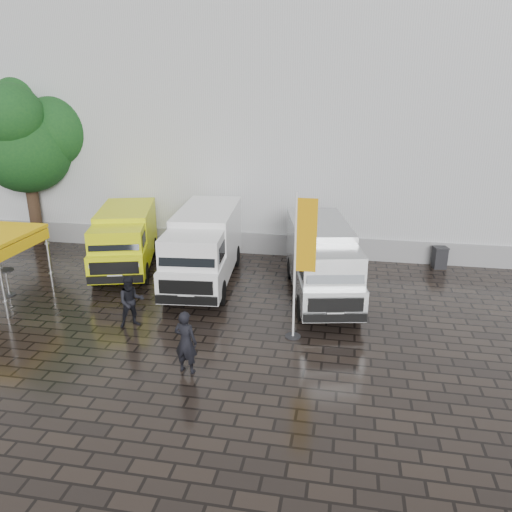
{
  "coord_description": "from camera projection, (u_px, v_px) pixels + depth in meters",
  "views": [
    {
      "loc": [
        2.79,
        -14.23,
        7.63
      ],
      "look_at": [
        -0.27,
        2.2,
        1.88
      ],
      "focal_mm": 35.0,
      "sensor_mm": 36.0,
      "label": 1
    }
  ],
  "objects": [
    {
      "name": "exhibition_hall",
      "position": [
        338.0,
        115.0,
        28.77
      ],
      "size": [
        44.0,
        16.0,
        12.0
      ],
      "primitive_type": "cube",
      "color": "silver",
      "rests_on": "ground"
    },
    {
      "name": "ground",
      "position": [
        252.0,
        333.0,
        16.2
      ],
      "size": [
        120.0,
        120.0,
        0.0
      ],
      "primitive_type": "plane",
      "color": "black",
      "rests_on": "ground"
    },
    {
      "name": "tree",
      "position": [
        24.0,
        139.0,
        23.82
      ],
      "size": [
        4.49,
        4.49,
        8.05
      ],
      "color": "black",
      "rests_on": "ground"
    },
    {
      "name": "cocktail_table",
      "position": [
        7.0,
        283.0,
        18.9
      ],
      "size": [
        0.6,
        0.6,
        1.05
      ],
      "primitive_type": "cylinder",
      "color": "black",
      "rests_on": "ground"
    },
    {
      "name": "wheelie_bin",
      "position": [
        440.0,
        257.0,
        21.81
      ],
      "size": [
        0.67,
        0.67,
        0.96
      ],
      "primitive_type": "cube",
      "rotation": [
        0.0,
        0.0,
        0.18
      ],
      "color": "black",
      "rests_on": "ground"
    },
    {
      "name": "flagpole",
      "position": [
        301.0,
        260.0,
        15.06
      ],
      "size": [
        0.88,
        0.5,
        4.71
      ],
      "color": "black",
      "rests_on": "ground"
    },
    {
      "name": "person_front",
      "position": [
        186.0,
        342.0,
        13.72
      ],
      "size": [
        0.74,
        0.56,
        1.85
      ],
      "primitive_type": "imported",
      "rotation": [
        0.0,
        0.0,
        2.96
      ],
      "color": "black",
      "rests_on": "ground"
    },
    {
      "name": "van_white",
      "position": [
        204.0,
        249.0,
        19.93
      ],
      "size": [
        2.79,
        6.78,
        2.86
      ],
      "primitive_type": null,
      "rotation": [
        0.0,
        0.0,
        0.09
      ],
      "color": "white",
      "rests_on": "ground"
    },
    {
      "name": "person_tent",
      "position": [
        131.0,
        301.0,
        16.38
      ],
      "size": [
        1.09,
        1.03,
        1.77
      ],
      "primitive_type": "imported",
      "rotation": [
        0.0,
        0.0,
        0.57
      ],
      "color": "black",
      "rests_on": "ground"
    },
    {
      "name": "van_yellow",
      "position": [
        125.0,
        241.0,
        21.34
      ],
      "size": [
        3.6,
        5.95,
        2.57
      ],
      "primitive_type": null,
      "rotation": [
        0.0,
        0.0,
        0.28
      ],
      "color": "#DEE70C",
      "rests_on": "ground"
    },
    {
      "name": "hall_plinth",
      "position": [
        327.0,
        247.0,
        23.08
      ],
      "size": [
        44.0,
        0.15,
        1.0
      ],
      "primitive_type": "cube",
      "color": "gray",
      "rests_on": "ground"
    },
    {
      "name": "van_silver",
      "position": [
        321.0,
        263.0,
        18.59
      ],
      "size": [
        3.33,
        6.54,
        2.71
      ],
      "primitive_type": null,
      "rotation": [
        0.0,
        0.0,
        0.21
      ],
      "color": "#A2A5A6",
      "rests_on": "ground"
    }
  ]
}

